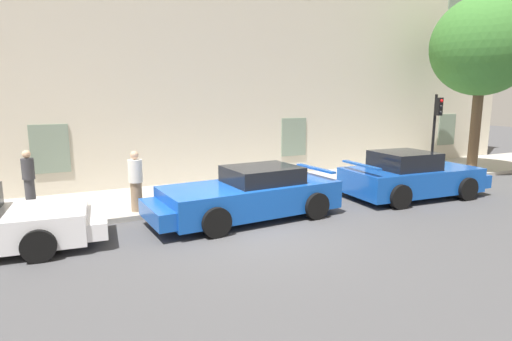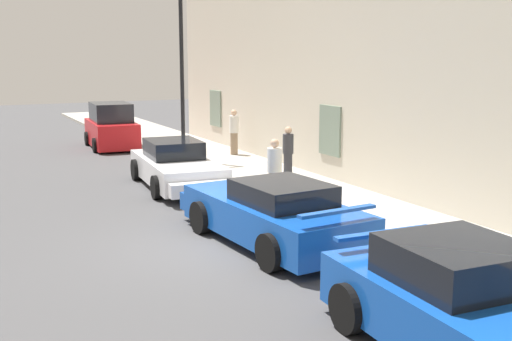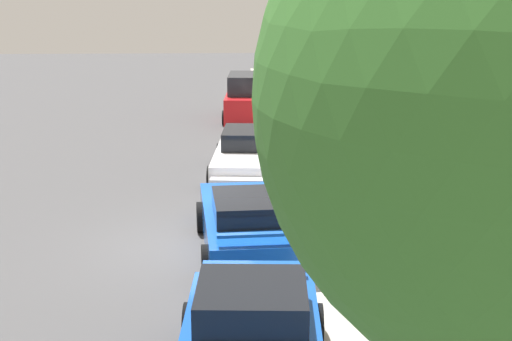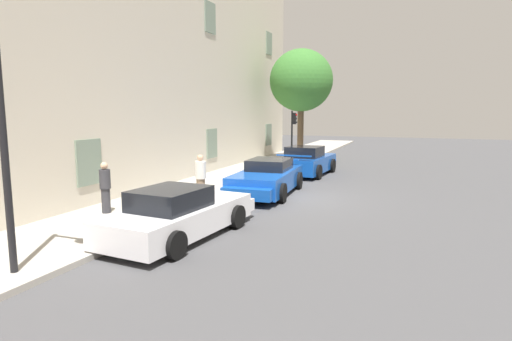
# 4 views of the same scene
# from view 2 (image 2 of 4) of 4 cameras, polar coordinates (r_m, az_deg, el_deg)

# --- Properties ---
(ground_plane) EXTENTS (80.00, 80.00, 0.00)m
(ground_plane) POSITION_cam_2_polar(r_m,az_deg,el_deg) (13.01, -3.92, -6.85)
(ground_plane) COLOR #444447
(sidewalk) EXTENTS (60.00, 3.49, 0.14)m
(sidewalk) POSITION_cam_2_polar(r_m,az_deg,el_deg) (14.91, 10.29, -4.45)
(sidewalk) COLOR #A8A399
(sidewalk) RESTS_ON ground
(sportscar_red_lead) EXTENTS (5.10, 2.38, 1.35)m
(sportscar_red_lead) POSITION_cam_2_polar(r_m,az_deg,el_deg) (18.59, -7.06, 0.25)
(sportscar_red_lead) COLOR white
(sportscar_red_lead) RESTS_ON ground
(sportscar_yellow_flank) EXTENTS (5.16, 2.40, 1.35)m
(sportscar_yellow_flank) POSITION_cam_2_polar(r_m,az_deg,el_deg) (13.16, 1.16, -3.83)
(sportscar_yellow_flank) COLOR #144CB2
(sportscar_yellow_flank) RESTS_ON ground
(sportscar_white_middle) EXTENTS (4.73, 2.45, 1.48)m
(sportscar_white_middle) POSITION_cam_2_polar(r_m,az_deg,el_deg) (8.56, 19.60, -12.29)
(sportscar_white_middle) COLOR #144CB2
(sportscar_white_middle) RESTS_ON ground
(hatchback_parked) EXTENTS (3.75, 2.07, 1.87)m
(hatchback_parked) POSITION_cam_2_polar(r_m,az_deg,el_deg) (26.99, -12.93, 3.78)
(hatchback_parked) COLOR red
(hatchback_parked) RESTS_ON ground
(street_lamp) EXTENTS (0.44, 1.42, 6.15)m
(street_lamp) POSITION_cam_2_polar(r_m,az_deg,el_deg) (22.19, -7.77, 11.63)
(street_lamp) COLOR black
(street_lamp) RESTS_ON sidewalk
(pedestrian_admiring) EXTENTS (0.46, 0.46, 1.58)m
(pedestrian_admiring) POSITION_cam_2_polar(r_m,az_deg,el_deg) (19.10, 2.91, 1.69)
(pedestrian_admiring) COLOR #333338
(pedestrian_admiring) RESTS_ON sidewalk
(pedestrian_strolling) EXTENTS (0.48, 0.48, 1.69)m
(pedestrian_strolling) POSITION_cam_2_polar(r_m,az_deg,el_deg) (23.63, -2.00, 3.53)
(pedestrian_strolling) COLOR #8C7259
(pedestrian_strolling) RESTS_ON sidewalk
(pedestrian_bystander) EXTENTS (0.44, 0.44, 1.63)m
(pedestrian_bystander) POSITION_cam_2_polar(r_m,az_deg,el_deg) (15.95, 1.68, -0.00)
(pedestrian_bystander) COLOR #8C7259
(pedestrian_bystander) RESTS_ON sidewalk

